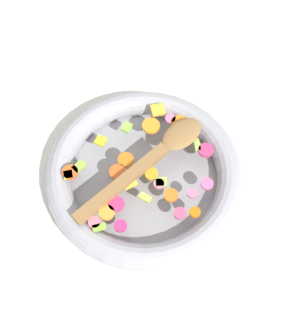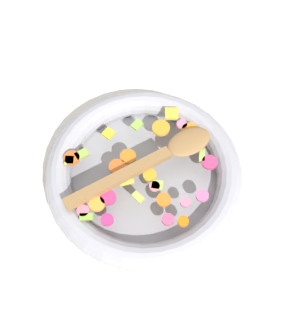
{
  "view_description": "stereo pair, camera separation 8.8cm",
  "coord_description": "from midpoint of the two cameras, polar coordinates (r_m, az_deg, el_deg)",
  "views": [
    {
      "loc": [
        -0.08,
        -0.4,
        0.84
      ],
      "look_at": [
        0.0,
        0.0,
        0.05
      ],
      "focal_mm": 50.0,
      "sensor_mm": 36.0,
      "label": 1
    },
    {
      "loc": [
        0.01,
        -0.41,
        0.84
      ],
      "look_at": [
        0.0,
        0.0,
        0.05
      ],
      "focal_mm": 50.0,
      "sensor_mm": 36.0,
      "label": 2
    }
  ],
  "objects": [
    {
      "name": "ground_plane",
      "position": [
        0.93,
        -2.71,
        -1.68
      ],
      "size": [
        4.0,
        4.0,
        0.0
      ],
      "primitive_type": "plane",
      "color": "silver"
    },
    {
      "name": "wooden_spoon",
      "position": [
        0.88,
        -1.7,
        1.06
      ],
      "size": [
        0.28,
        0.19,
        0.01
      ],
      "color": "olive",
      "rests_on": "chopped_vegetables"
    },
    {
      "name": "chopped_vegetables",
      "position": [
        0.88,
        -3.04,
        -0.42
      ],
      "size": [
        0.31,
        0.26,
        0.01
      ],
      "color": "orange",
      "rests_on": "skillet"
    },
    {
      "name": "skillet",
      "position": [
        0.91,
        -2.77,
        -1.08
      ],
      "size": [
        0.38,
        0.38,
        0.05
      ],
      "color": "gray",
      "rests_on": "ground_plane"
    }
  ]
}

